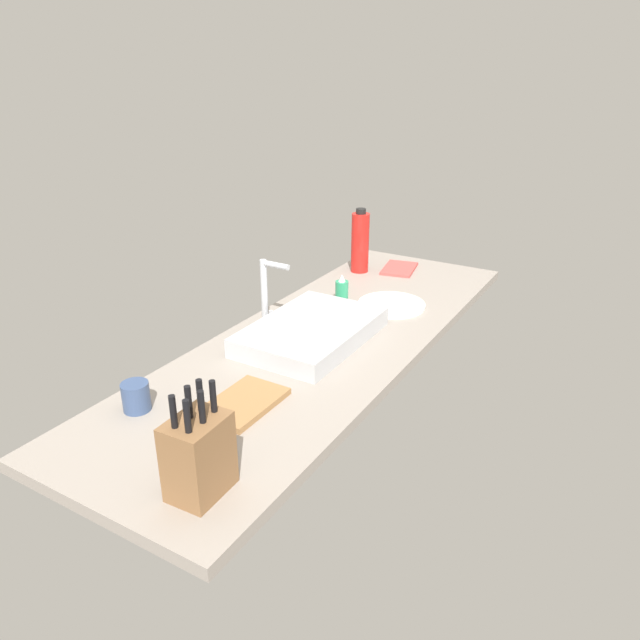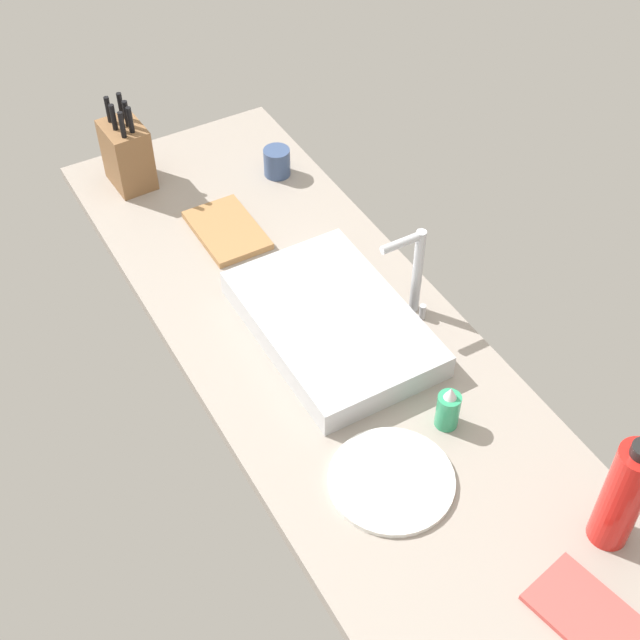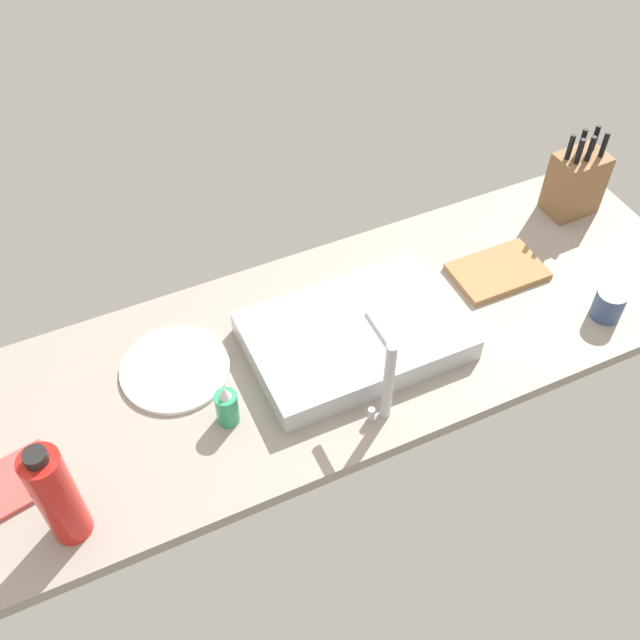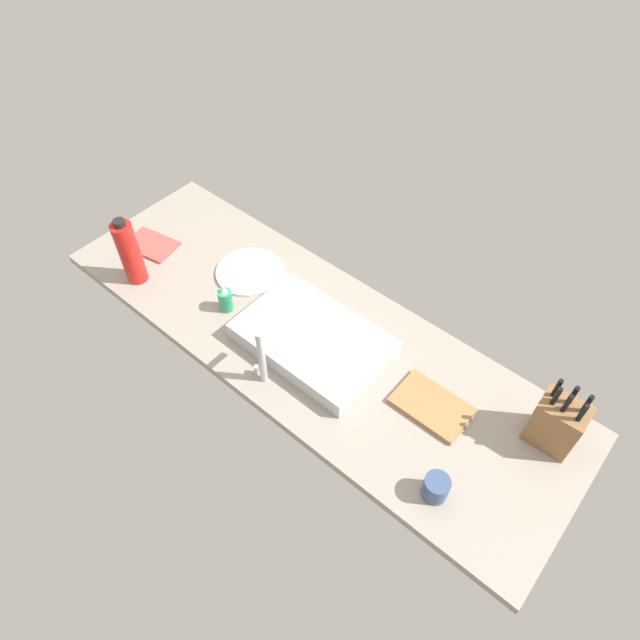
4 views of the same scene
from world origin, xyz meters
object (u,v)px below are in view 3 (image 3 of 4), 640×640
at_px(dish_towel, 7,486).
at_px(soap_bottle, 227,407).
at_px(faucet, 386,373).
at_px(dinner_plate, 175,369).
at_px(sink_basin, 355,336).
at_px(coffee_mug, 609,304).
at_px(water_bottle, 57,496).
at_px(knife_block, 576,182).
at_px(cutting_board, 498,271).

bearing_deg(dish_towel, soap_bottle, 176.05).
bearing_deg(faucet, soap_bottle, -20.98).
bearing_deg(dinner_plate, sink_basin, 165.78).
height_order(sink_basin, soap_bottle, soap_bottle).
bearing_deg(dinner_plate, coffee_mug, 164.59).
bearing_deg(soap_bottle, dinner_plate, -69.84).
relative_size(water_bottle, coffee_mug, 3.51).
bearing_deg(knife_block, cutting_board, 20.02).
height_order(sink_basin, coffee_mug, coffee_mug).
bearing_deg(dinner_plate, soap_bottle, 110.16).
bearing_deg(coffee_mug, dinner_plate, -15.41).
height_order(sink_basin, dish_towel, sink_basin).
relative_size(dinner_plate, dish_towel, 1.29).
distance_m(knife_block, water_bottle, 1.54).
bearing_deg(knife_block, water_bottle, 11.86).
bearing_deg(coffee_mug, water_bottle, 0.53).
relative_size(faucet, coffee_mug, 3.00).
distance_m(sink_basin, coffee_mug, 0.63).
height_order(knife_block, soap_bottle, knife_block).
height_order(water_bottle, dinner_plate, water_bottle).
bearing_deg(water_bottle, soap_bottle, -162.98).
distance_m(faucet, dinner_plate, 0.51).
relative_size(cutting_board, soap_bottle, 2.06).
relative_size(cutting_board, dinner_plate, 0.92).
bearing_deg(sink_basin, dish_towel, 2.98).
bearing_deg(knife_block, soap_bottle, 10.96).
bearing_deg(dish_towel, coffee_mug, 174.66).
bearing_deg(cutting_board, soap_bottle, 9.48).
relative_size(faucet, water_bottle, 0.85).
xyz_separation_m(faucet, water_bottle, (0.69, -0.01, -0.01)).
distance_m(faucet, dish_towel, 0.82).
distance_m(cutting_board, dish_towel, 1.28).
xyz_separation_m(dinner_plate, dish_towel, (0.41, 0.15, 0.00)).
distance_m(soap_bottle, dish_towel, 0.48).
xyz_separation_m(dish_towel, coffee_mug, (-1.43, 0.13, 0.03)).
relative_size(sink_basin, water_bottle, 1.79).
relative_size(soap_bottle, water_bottle, 0.41).
bearing_deg(water_bottle, sink_basin, -165.27).
bearing_deg(dish_towel, cutting_board, -175.50).
bearing_deg(faucet, sink_basin, -98.73).
distance_m(cutting_board, soap_bottle, 0.81).
distance_m(faucet, knife_block, 0.90).
xyz_separation_m(water_bottle, dinner_plate, (-0.30, -0.29, -0.13)).
distance_m(sink_basin, faucet, 0.23).
distance_m(faucet, cutting_board, 0.56).
xyz_separation_m(sink_basin, water_bottle, (0.72, 0.19, 0.10)).
relative_size(faucet, cutting_board, 1.01).
xyz_separation_m(knife_block, dinner_plate, (1.19, 0.09, -0.09)).
xyz_separation_m(cutting_board, dish_towel, (1.27, 0.10, -0.00)).
distance_m(cutting_board, coffee_mug, 0.29).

